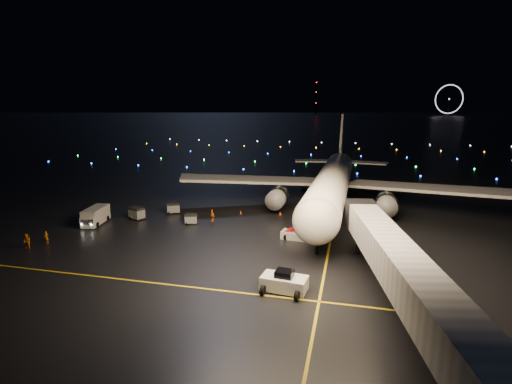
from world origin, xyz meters
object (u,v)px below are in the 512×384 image
Objects in this scene: baggage_cart_0 at (191,219)px; baggage_cart_2 at (137,213)px; crew_c at (212,215)px; pushback_tug at (284,281)px; crew_a at (46,237)px; service_truck at (96,216)px; baggage_cart_1 at (173,208)px; airliner at (334,163)px; crew_b at (27,241)px; belt_loader at (299,227)px.

baggage_cart_0 is 9.23m from baggage_cart_2.
crew_c is 0.86× the size of baggage_cart_2.
pushback_tug is 2.70× the size of crew_a.
crew_a is at bearing -105.50° from service_truck.
baggage_cart_2 is at bearing -155.82° from baggage_cart_1.
baggage_cart_1 is at bearing -155.85° from airliner.
pushback_tug is 33.31m from crew_b.
crew_a is at bearing -143.43° from baggage_cart_1.
crew_c is (-14.77, 20.52, -0.09)m from pushback_tug.
baggage_cart_2 reaches higher than baggage_cart_0.
baggage_cart_1 is (-7.90, 3.08, -0.08)m from crew_c.
baggage_cart_1 is (10.42, 19.79, -0.09)m from crew_b.
pushback_tug reaches higher than crew_c.
baggage_cart_1 is at bearing 116.60° from baggage_cart_0.
airliner is 12.63× the size of pushback_tug.
airliner is at bearing 92.16° from pushback_tug.
belt_loader is at bearing -98.73° from airliner.
airliner is at bearing 26.07° from crew_a.
belt_loader is 30.78m from service_truck.
baggage_cart_1 is (-22.03, 8.25, -0.80)m from belt_loader.
baggage_cart_1 is 6.16m from baggage_cart_2.
service_truck is at bearing -161.35° from baggage_cart_1.
baggage_cart_1 reaches higher than baggage_cart_0.
belt_loader is 23.54m from baggage_cart_1.
baggage_cart_2 reaches higher than crew_a.
service_truck is 9.31m from crew_a.
service_truck is 12.06m from baggage_cart_1.
pushback_tug is 32.79m from crew_a.
belt_loader is 17.18m from baggage_cart_0.
pushback_tug is at bearing -71.02° from baggage_cart_1.
crew_c is 0.92× the size of baggage_cart_1.
crew_a is 0.78× the size of baggage_cart_1.
crew_a is (-32.23, 6.04, -0.23)m from pushback_tug.
baggage_cart_2 is (-29.37, -15.42, -6.84)m from airliner.
belt_loader is 26.33m from baggage_cart_2.
crew_a is 19.38m from baggage_cart_0.
belt_loader is at bearing -30.51° from baggage_cart_0.
service_truck is 14.32m from baggage_cart_0.
baggage_cart_2 reaches higher than baggage_cart_1.
baggage_cart_2 is (-11.93, -1.57, -0.01)m from crew_c.
airliner is 7.95× the size of belt_loader.
pushback_tug is at bearing -12.98° from baggage_cart_2.
crew_a is (-0.82, -9.26, -0.45)m from service_truck.
airliner reaches higher than crew_c.
belt_loader is 15.07m from crew_c.
pushback_tug is 2.29× the size of crew_c.
pushback_tug is 2.45× the size of baggage_cart_0.
belt_loader is at bearing 17.20° from crew_c.
baggage_cart_0 is 7.19m from baggage_cart_1.
baggage_cart_0 is (-16.85, 3.26, -0.92)m from belt_loader.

